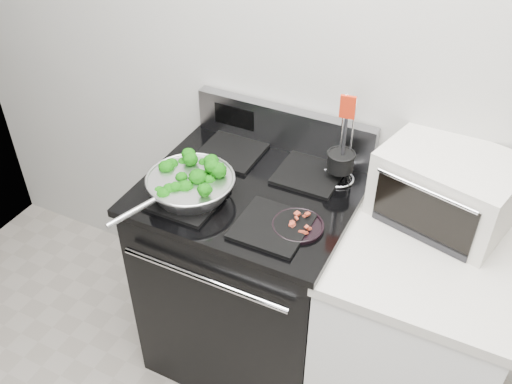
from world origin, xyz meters
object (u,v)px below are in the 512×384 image
Objects in this scene: skillet at (190,185)px; toaster_oven at (447,187)px; gas_range at (251,273)px; utensil_holder at (340,166)px; bacon_plate at (298,223)px.

skillet is 0.90m from toaster_oven.
gas_range is 0.89m from toaster_oven.
gas_range is at bearing -154.26° from utensil_holder.
skillet is 1.37× the size of utensil_holder.
bacon_plate is at bearing -128.54° from toaster_oven.
toaster_oven reaches higher than bacon_plate.
toaster_oven is at bearing 15.64° from gas_range.
toaster_oven is at bearing -8.03° from utensil_holder.
bacon_plate is 0.53m from toaster_oven.
utensil_holder reaches higher than gas_range.
skillet is at bearing -151.35° from utensil_holder.
toaster_oven is (0.67, 0.19, 0.56)m from gas_range.
bacon_plate is at bearing -27.88° from gas_range.
bacon_plate is (0.42, 0.02, -0.03)m from skillet.
bacon_plate is 0.32m from utensil_holder.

